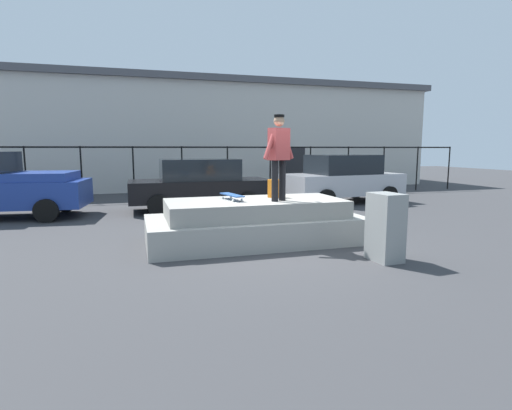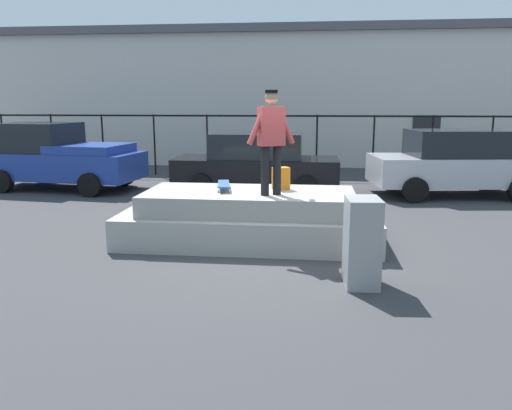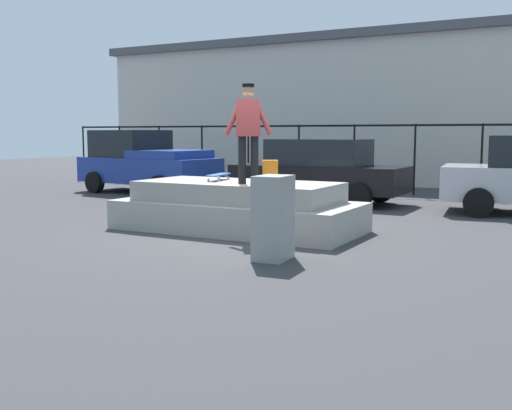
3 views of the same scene
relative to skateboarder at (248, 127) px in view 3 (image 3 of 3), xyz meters
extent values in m
plane|color=#38383A|center=(-0.08, -0.14, -1.92)|extent=(60.00, 60.00, 0.00)
cube|color=#9E9B93|center=(-0.41, 0.31, -1.65)|extent=(4.52, 2.06, 0.54)
cube|color=gray|center=(-0.41, 0.31, -1.19)|extent=(3.71, 1.69, 0.36)
cylinder|color=black|center=(-0.10, -0.05, -0.59)|extent=(0.14, 0.14, 0.84)
cylinder|color=black|center=(0.10, 0.05, -0.59)|extent=(0.14, 0.14, 0.84)
cube|color=maroon|center=(0.00, 0.00, 0.15)|extent=(0.48, 0.40, 0.64)
cylinder|color=maroon|center=(-0.23, -0.12, 0.14)|extent=(0.35, 0.23, 0.60)
cylinder|color=maroon|center=(0.23, 0.12, 0.14)|extent=(0.35, 0.23, 0.60)
sphere|color=tan|center=(0.00, 0.00, 0.61)|extent=(0.22, 0.22, 0.22)
cylinder|color=black|center=(0.00, 0.00, 0.71)|extent=(0.28, 0.28, 0.05)
cube|color=#264C8C|center=(-0.89, 0.42, -0.90)|extent=(0.36, 0.86, 0.02)
cylinder|color=silver|center=(-0.93, 0.14, -0.98)|extent=(0.04, 0.06, 0.06)
cylinder|color=silver|center=(-0.74, 0.18, -0.98)|extent=(0.04, 0.06, 0.06)
cylinder|color=silver|center=(-1.04, 0.67, -0.98)|extent=(0.04, 0.06, 0.06)
cylinder|color=silver|center=(-0.84, 0.71, -0.98)|extent=(0.04, 0.06, 0.06)
cube|color=orange|center=(0.13, 0.59, -0.81)|extent=(0.34, 0.31, 0.40)
cube|color=navy|center=(-6.38, 5.23, -1.22)|extent=(4.55, 2.34, 0.75)
cube|color=black|center=(-7.14, 5.32, -0.44)|extent=(2.15, 1.91, 0.82)
cube|color=navy|center=(-5.51, 5.13, -0.73)|extent=(2.15, 1.97, 0.24)
cylinder|color=black|center=(-7.62, 6.32, -1.60)|extent=(0.66, 0.29, 0.64)
cylinder|color=black|center=(-7.84, 4.45, -1.60)|extent=(0.66, 0.29, 0.64)
cylinder|color=black|center=(-4.93, 6.01, -1.60)|extent=(0.66, 0.29, 0.64)
cylinder|color=black|center=(-5.14, 4.14, -1.60)|extent=(0.66, 0.29, 0.64)
cube|color=black|center=(-0.82, 5.18, -1.27)|extent=(4.44, 1.75, 0.66)
cube|color=black|center=(-0.82, 5.18, -0.60)|extent=(2.44, 1.54, 0.67)
cylinder|color=black|center=(-2.19, 6.07, -1.60)|extent=(0.64, 0.22, 0.64)
cylinder|color=black|center=(-2.19, 4.29, -1.60)|extent=(0.64, 0.22, 0.64)
cylinder|color=black|center=(0.56, 6.07, -1.60)|extent=(0.64, 0.22, 0.64)
cylinder|color=black|center=(0.56, 4.29, -1.60)|extent=(0.64, 0.22, 0.64)
cylinder|color=black|center=(3.03, 6.20, -1.60)|extent=(0.66, 0.30, 0.64)
cylinder|color=black|center=(3.26, 4.28, -1.60)|extent=(0.66, 0.30, 0.64)
cube|color=gray|center=(1.38, -1.74, -1.31)|extent=(0.48, 0.63, 1.21)
cylinder|color=black|center=(-12.08, 8.39, -0.88)|extent=(0.06, 0.06, 2.07)
cylinder|color=black|center=(-10.24, 8.39, -0.88)|extent=(0.06, 0.06, 2.07)
cylinder|color=black|center=(-8.39, 8.39, -0.88)|extent=(0.06, 0.06, 2.07)
cylinder|color=black|center=(-6.55, 8.39, -0.88)|extent=(0.06, 0.06, 2.07)
cylinder|color=black|center=(-4.70, 8.39, -0.88)|extent=(0.06, 0.06, 2.07)
cylinder|color=black|center=(-2.85, 8.39, -0.88)|extent=(0.06, 0.06, 2.07)
cylinder|color=black|center=(-1.01, 8.39, -0.88)|extent=(0.06, 0.06, 2.07)
cylinder|color=black|center=(0.84, 8.39, -0.88)|extent=(0.06, 0.06, 2.07)
cylinder|color=black|center=(2.69, 8.39, -0.88)|extent=(0.06, 0.06, 2.07)
cube|color=black|center=(-0.08, 8.39, 0.11)|extent=(24.00, 0.04, 0.06)
cube|color=beige|center=(-0.08, 15.06, 0.60)|extent=(24.93, 8.12, 5.04)
cube|color=#4C4C51|center=(-0.08, 15.06, 3.28)|extent=(25.42, 8.53, 0.30)
camera|label=1|loc=(-2.84, -7.76, 0.07)|focal=28.26mm
camera|label=2|loc=(0.67, -8.35, 0.53)|focal=35.06mm
camera|label=3|loc=(5.29, -9.44, -0.11)|focal=42.93mm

